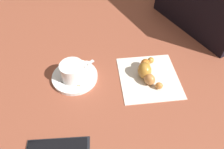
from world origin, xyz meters
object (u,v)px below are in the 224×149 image
sugar_packet (82,77)px  croissant (147,71)px  saucer (75,77)px  teaspoon (72,74)px  espresso_cup (73,71)px  napkin (149,77)px

sugar_packet → croissant: (-0.19, 0.05, 0.01)m
saucer → teaspoon: 0.01m
espresso_cup → teaspoon: espresso_cup is taller
espresso_cup → napkin: 0.23m
saucer → sugar_packet: size_ratio=2.00×
sugar_packet → saucer: bearing=89.0°
croissant → saucer: bearing=-17.3°
saucer → teaspoon: teaspoon is taller
saucer → napkin: 0.22m
sugar_packet → croissant: size_ratio=0.54×
saucer → croissant: 0.22m
sugar_packet → napkin: (-0.19, 0.06, -0.01)m
saucer → croissant: (-0.20, 0.06, 0.02)m
saucer → teaspoon: bearing=-39.5°
espresso_cup → sugar_packet: bearing=158.6°
saucer → napkin: (-0.21, 0.07, -0.00)m
saucer → espresso_cup: size_ratio=1.49×
sugar_packet → espresso_cup: bearing=106.2°
saucer → espresso_cup: (0.00, 0.01, 0.03)m
saucer → espresso_cup: 0.03m
saucer → croissant: size_ratio=1.08×
espresso_cup → napkin: (-0.21, 0.07, -0.04)m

